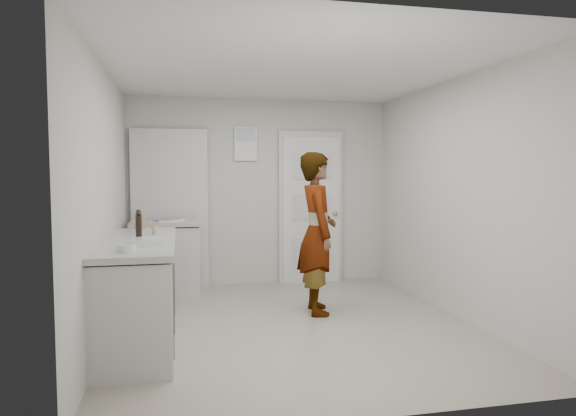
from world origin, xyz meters
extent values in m
plane|color=#A59A8A|center=(0.00, 0.00, 0.00)|extent=(4.00, 4.00, 0.00)
plane|color=beige|center=(0.00, 2.00, 1.25)|extent=(3.50, 0.00, 3.50)
plane|color=beige|center=(0.00, -2.00, 1.25)|extent=(3.50, 0.00, 3.50)
plane|color=beige|center=(-1.75, 0.00, 1.25)|extent=(0.00, 4.00, 4.00)
plane|color=beige|center=(1.75, 0.00, 1.25)|extent=(0.00, 4.00, 4.00)
plane|color=silver|center=(0.00, 0.00, 2.50)|extent=(4.00, 4.00, 0.00)
cube|color=white|center=(0.70, 1.93, 1.00)|extent=(0.80, 0.05, 2.00)
cube|color=silver|center=(0.70, 1.96, 1.03)|extent=(0.90, 0.04, 2.10)
sphere|color=tan|center=(1.03, 1.88, 0.95)|extent=(0.07, 0.07, 0.07)
cube|color=white|center=(-0.20, 1.97, 1.90)|extent=(0.30, 0.02, 0.45)
cube|color=black|center=(-1.20, 1.97, 1.02)|extent=(0.90, 0.05, 2.04)
cube|color=silver|center=(-1.20, 1.94, 1.03)|extent=(0.98, 0.02, 2.10)
cube|color=silver|center=(-1.45, -0.20, 0.43)|extent=(0.60, 1.90, 0.86)
cube|color=black|center=(-1.45, -0.20, 0.04)|extent=(0.56, 1.86, 0.08)
cube|color=#BBB7AB|center=(-1.45, -0.20, 0.90)|extent=(0.64, 1.96, 0.05)
cube|color=silver|center=(-1.25, 1.55, 0.43)|extent=(0.80, 0.55, 0.86)
cube|color=black|center=(-1.25, 1.55, 0.04)|extent=(0.75, 0.54, 0.08)
cube|color=#BBB7AB|center=(-1.25, 1.55, 0.90)|extent=(0.84, 0.61, 0.05)
imported|color=silver|center=(0.37, 0.42, 0.87)|extent=(0.47, 0.67, 1.74)
cube|color=#9A6F4D|center=(-1.49, 0.66, 1.01)|extent=(0.11, 0.07, 0.17)
cylinder|color=tan|center=(-1.32, 0.16, 0.97)|extent=(0.05, 0.05, 0.08)
cylinder|color=black|center=(-1.47, 0.28, 1.02)|extent=(0.06, 0.06, 0.19)
sphere|color=black|center=(-1.47, 0.28, 1.14)|extent=(0.05, 0.05, 0.05)
cylinder|color=black|center=(-1.45, -0.07, 1.02)|extent=(0.05, 0.05, 0.20)
sphere|color=black|center=(-1.45, -0.07, 1.15)|extent=(0.05, 0.05, 0.05)
cube|color=silver|center=(-1.39, -0.57, 0.95)|extent=(0.37, 0.30, 0.06)
cube|color=white|center=(-1.39, -0.57, 0.95)|extent=(0.32, 0.25, 0.04)
cylinder|color=silver|center=(-1.48, -0.89, 0.95)|extent=(0.14, 0.14, 0.06)
sphere|color=white|center=(-1.50, -0.90, 0.95)|extent=(0.05, 0.05, 0.05)
sphere|color=white|center=(-1.46, -0.88, 0.95)|extent=(0.05, 0.05, 0.05)
cube|color=white|center=(-1.16, 1.55, 0.93)|extent=(0.34, 0.40, 0.01)
camera|label=1|loc=(-1.10, -4.88, 1.52)|focal=32.00mm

